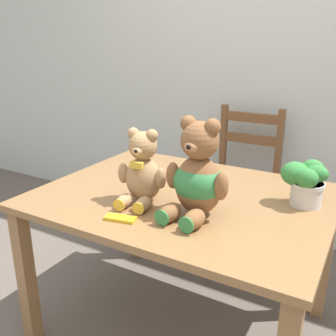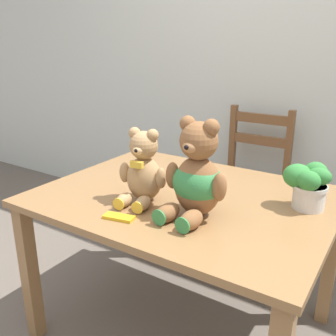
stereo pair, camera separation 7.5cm
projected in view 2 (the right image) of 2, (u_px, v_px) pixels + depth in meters
wall_back at (280, 47)px, 2.36m from camera, size 8.00×0.04×2.60m
dining_table at (185, 214)px, 1.65m from camera, size 1.23×0.94×0.70m
wooden_chair_behind at (250, 183)px, 2.43m from camera, size 0.42×0.40×0.93m
teddy_bear_left at (143, 171)px, 1.52m from camera, size 0.22×0.23×0.31m
teddy_bear_right at (197, 178)px, 1.39m from camera, size 0.26×0.27×0.37m
potted_plant at (308, 183)px, 1.46m from camera, size 0.18×0.15×0.19m
chocolate_bar at (119, 217)px, 1.40m from camera, size 0.12×0.07×0.01m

